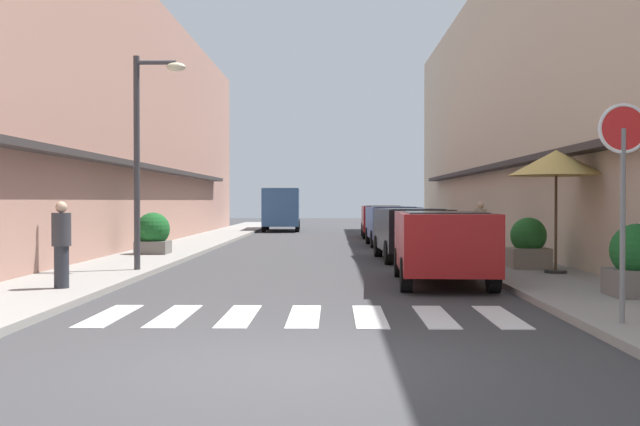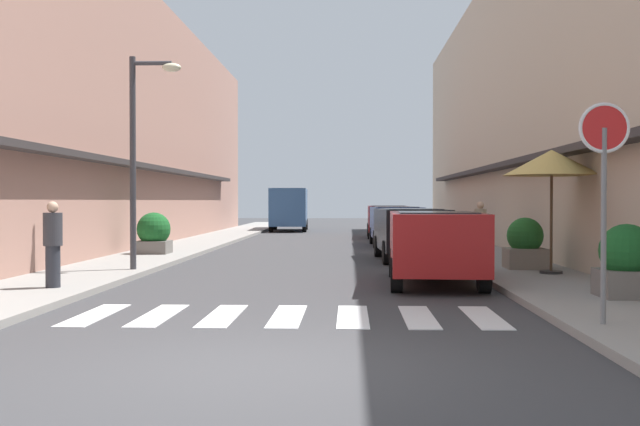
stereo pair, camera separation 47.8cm
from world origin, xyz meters
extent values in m
plane|color=#38383A|center=(0.00, 17.50, 0.00)|extent=(96.27, 96.27, 0.00)
cube|color=gray|center=(-4.84, 17.50, 0.06)|extent=(2.33, 61.26, 0.12)
cube|color=gray|center=(4.84, 17.50, 0.06)|extent=(2.33, 61.26, 0.12)
cube|color=#A87A6B|center=(-8.51, 18.69, 4.55)|extent=(5.00, 41.38, 9.09)
cube|color=#332D2D|center=(-5.76, 18.69, 2.80)|extent=(0.50, 28.97, 0.16)
cube|color=#C6B299|center=(8.51, 18.69, 5.02)|extent=(5.00, 41.38, 10.05)
cube|color=#332D2D|center=(5.76, 18.69, 2.80)|extent=(0.50, 28.97, 0.16)
cube|color=silver|center=(-2.85, 3.40, 0.01)|extent=(0.45, 2.20, 0.01)
cube|color=silver|center=(-1.90, 3.40, 0.01)|extent=(0.45, 2.20, 0.01)
cube|color=silver|center=(-0.95, 3.40, 0.01)|extent=(0.45, 2.20, 0.01)
cube|color=silver|center=(0.00, 3.40, 0.01)|extent=(0.45, 2.20, 0.01)
cube|color=silver|center=(0.95, 3.40, 0.01)|extent=(0.45, 2.20, 0.01)
cube|color=silver|center=(1.90, 3.40, 0.01)|extent=(0.45, 2.20, 0.01)
cube|color=silver|center=(2.85, 3.40, 0.01)|extent=(0.45, 2.20, 0.01)
cube|color=maroon|center=(2.62, 7.79, 0.89)|extent=(1.93, 4.39, 1.13)
cube|color=black|center=(2.62, 7.57, 1.19)|extent=(1.57, 2.48, 0.56)
cylinder|color=black|center=(1.89, 9.24, 0.32)|extent=(0.25, 0.65, 0.64)
cylinder|color=black|center=(3.48, 9.18, 0.32)|extent=(0.25, 0.65, 0.64)
cylinder|color=black|center=(1.77, 6.39, 0.32)|extent=(0.25, 0.65, 0.64)
cylinder|color=black|center=(3.36, 6.33, 0.32)|extent=(0.25, 0.65, 0.64)
cube|color=black|center=(2.62, 13.93, 0.89)|extent=(1.93, 4.27, 1.13)
cube|color=black|center=(2.62, 13.72, 1.19)|extent=(1.57, 2.42, 0.56)
cylinder|color=black|center=(1.77, 15.28, 0.32)|extent=(0.25, 0.65, 0.64)
cylinder|color=black|center=(3.36, 15.35, 0.32)|extent=(0.25, 0.65, 0.64)
cylinder|color=black|center=(1.89, 12.51, 0.32)|extent=(0.25, 0.65, 0.64)
cylinder|color=black|center=(3.48, 12.57, 0.32)|extent=(0.25, 0.65, 0.64)
cube|color=navy|center=(2.62, 20.83, 0.89)|extent=(1.83, 4.18, 1.13)
cube|color=black|center=(2.62, 20.62, 1.19)|extent=(1.52, 2.35, 0.56)
cylinder|color=black|center=(1.80, 22.18, 0.32)|extent=(0.23, 0.64, 0.64)
cylinder|color=black|center=(3.39, 22.21, 0.32)|extent=(0.23, 0.64, 0.64)
cylinder|color=black|center=(1.86, 19.45, 0.32)|extent=(0.23, 0.64, 0.64)
cylinder|color=black|center=(3.44, 19.48, 0.32)|extent=(0.23, 0.64, 0.64)
cube|color=maroon|center=(2.62, 27.13, 0.89)|extent=(1.81, 4.27, 1.13)
cube|color=black|center=(2.62, 26.92, 1.19)|extent=(1.50, 2.40, 0.56)
cylinder|color=black|center=(1.85, 28.54, 0.32)|extent=(0.23, 0.64, 0.64)
cylinder|color=black|center=(3.44, 28.52, 0.32)|extent=(0.23, 0.64, 0.64)
cylinder|color=black|center=(1.81, 25.74, 0.32)|extent=(0.23, 0.64, 0.64)
cylinder|color=black|center=(3.40, 25.72, 0.32)|extent=(0.23, 0.64, 0.64)
cube|color=#33598C|center=(-2.47, 34.88, 1.34)|extent=(2.15, 5.47, 2.03)
cube|color=black|center=(-2.47, 34.61, 2.09)|extent=(1.75, 3.08, 0.56)
cylinder|color=black|center=(-3.43, 36.63, 0.32)|extent=(0.24, 0.65, 0.64)
cylinder|color=black|center=(-1.64, 36.69, 0.32)|extent=(0.24, 0.65, 0.64)
cylinder|color=black|center=(-3.30, 33.07, 0.32)|extent=(0.24, 0.65, 0.64)
cylinder|color=black|center=(-1.51, 33.13, 0.32)|extent=(0.24, 0.65, 0.64)
cylinder|color=slate|center=(4.13, 2.15, 1.37)|extent=(0.07, 0.07, 2.49)
cylinder|color=red|center=(4.13, 2.15, 2.61)|extent=(0.64, 0.03, 0.64)
torus|color=white|center=(4.13, 2.15, 2.61)|extent=(0.65, 0.05, 0.65)
cylinder|color=#38383D|center=(-4.05, 9.59, 2.55)|extent=(0.14, 0.14, 4.85)
cylinder|color=#38383D|center=(-3.60, 9.59, 4.82)|extent=(0.90, 0.10, 0.10)
ellipsoid|color=beige|center=(-3.15, 9.59, 4.72)|extent=(0.44, 0.28, 0.20)
cylinder|color=#262626|center=(5.24, 8.92, 0.15)|extent=(0.48, 0.48, 0.06)
cylinder|color=#4C3823|center=(5.24, 8.92, 1.31)|extent=(0.06, 0.06, 2.39)
cone|color=#D8B259|center=(5.24, 8.92, 2.51)|extent=(2.06, 2.06, 0.55)
cube|color=slate|center=(5.41, 4.90, 0.34)|extent=(0.88, 0.88, 0.45)
sphere|color=#195623|center=(5.41, 4.90, 0.87)|extent=(0.88, 0.88, 0.88)
cube|color=gray|center=(4.97, 10.18, 0.35)|extent=(0.89, 0.89, 0.47)
sphere|color=#236628|center=(4.97, 10.18, 0.88)|extent=(0.84, 0.84, 0.84)
cube|color=slate|center=(-4.91, 14.77, 0.31)|extent=(0.93, 0.93, 0.38)
sphere|color=#195623|center=(-4.91, 14.77, 0.85)|extent=(0.99, 0.99, 0.99)
cylinder|color=#282B33|center=(-4.46, 5.90, 0.50)|extent=(0.26, 0.26, 0.75)
cylinder|color=#333338|center=(-4.46, 5.90, 1.17)|extent=(0.34, 0.34, 0.60)
sphere|color=tan|center=(-4.46, 5.90, 1.57)|extent=(0.20, 0.20, 0.20)
cylinder|color=#282B33|center=(4.58, 13.92, 0.50)|extent=(0.26, 0.26, 0.75)
cylinder|color=tan|center=(4.58, 13.92, 1.17)|extent=(0.34, 0.34, 0.59)
sphere|color=tan|center=(4.58, 13.92, 1.57)|extent=(0.20, 0.20, 0.20)
camera|label=1|loc=(0.42, -7.69, 1.69)|focal=42.88mm
camera|label=2|loc=(0.90, -7.67, 1.69)|focal=42.88mm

